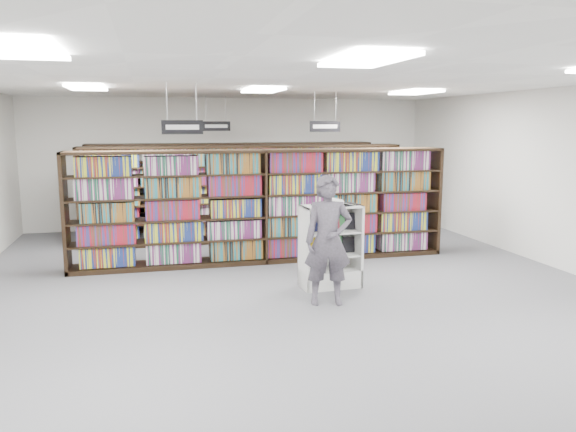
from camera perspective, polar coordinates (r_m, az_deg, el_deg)
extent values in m
plane|color=#535358|center=(8.76, 0.14, -7.66)|extent=(12.00, 12.00, 0.00)
cube|color=white|center=(8.40, 0.15, 13.70)|extent=(10.00, 12.00, 0.10)
cube|color=silver|center=(14.30, -5.69, 5.44)|extent=(10.00, 0.10, 3.20)
cube|color=silver|center=(10.79, 26.93, 3.21)|extent=(0.10, 12.00, 3.20)
cube|color=black|center=(10.44, -2.51, 1.00)|extent=(7.00, 0.60, 2.10)
cube|color=maroon|center=(10.44, -2.51, 1.00)|extent=(6.88, 0.42, 1.98)
cube|color=black|center=(12.39, -4.33, 2.30)|extent=(7.00, 0.60, 2.10)
cube|color=maroon|center=(12.39, -4.33, 2.30)|extent=(6.88, 0.42, 1.98)
cube|color=black|center=(14.06, -5.48, 3.12)|extent=(7.00, 0.60, 2.10)
cube|color=maroon|center=(14.06, -5.48, 3.12)|extent=(6.88, 0.42, 1.98)
cylinder|color=#B2B2B7|center=(9.14, -12.21, 11.32)|extent=(0.01, 0.01, 0.58)
cylinder|color=#B2B2B7|center=(9.17, -9.31, 11.40)|extent=(0.01, 0.01, 0.58)
cube|color=black|center=(9.14, -10.68, 8.86)|extent=(0.65, 0.02, 0.22)
cube|color=white|center=(9.13, -10.67, 8.86)|extent=(0.52, 0.00, 0.08)
cylinder|color=#B2B2B7|center=(11.61, 2.72, 11.05)|extent=(0.01, 0.01, 0.58)
cylinder|color=#B2B2B7|center=(11.75, 4.88, 11.01)|extent=(0.01, 0.01, 0.58)
cube|color=black|center=(11.67, 3.78, 9.07)|extent=(0.65, 0.02, 0.22)
cube|color=white|center=(11.66, 3.80, 9.07)|extent=(0.52, 0.00, 0.08)
cylinder|color=#B2B2B7|center=(13.20, -8.34, 10.75)|extent=(0.01, 0.01, 0.58)
cylinder|color=#B2B2B7|center=(13.25, -6.35, 10.79)|extent=(0.01, 0.01, 0.58)
cube|color=black|center=(13.22, -7.30, 9.04)|extent=(0.65, 0.02, 0.22)
cube|color=white|center=(13.20, -7.30, 9.04)|extent=(0.52, 0.00, 0.08)
cube|color=white|center=(5.25, -25.37, 15.01)|extent=(0.60, 1.20, 0.04)
cube|color=white|center=(5.55, 7.94, 15.45)|extent=(0.60, 1.20, 0.04)
cube|color=white|center=(10.19, -19.77, 12.17)|extent=(0.60, 1.20, 0.04)
cube|color=white|center=(10.35, -2.59, 12.65)|extent=(0.60, 1.20, 0.04)
cube|color=white|center=(11.32, 12.82, 12.14)|extent=(0.60, 1.20, 0.04)
cube|color=white|center=(8.99, 4.30, -6.31)|extent=(0.96, 0.52, 0.28)
cube|color=white|center=(8.71, 1.60, -3.31)|extent=(0.07, 0.47, 1.31)
cube|color=white|center=(9.03, 6.99, -2.91)|extent=(0.07, 0.47, 1.31)
cube|color=white|center=(9.06, 3.83, -2.83)|extent=(0.94, 0.09, 1.31)
cube|color=white|center=(8.75, 4.40, 0.99)|extent=(0.96, 0.52, 0.03)
cube|color=white|center=(8.89, 4.33, -3.99)|extent=(0.88, 0.48, 0.02)
cube|color=white|center=(8.82, 4.36, -1.62)|extent=(0.88, 0.48, 0.02)
cube|color=black|center=(8.71, 2.13, -0.71)|extent=(0.19, 0.08, 0.28)
cube|color=black|center=(8.76, 2.99, -0.66)|extent=(0.19, 0.08, 0.28)
cube|color=gold|center=(8.81, 3.84, -0.61)|extent=(0.19, 0.08, 0.28)
cube|color=maroon|center=(8.86, 4.67, -0.57)|extent=(0.19, 0.08, 0.28)
cube|color=#1E5628|center=(8.91, 5.51, -0.52)|extent=(0.19, 0.08, 0.28)
cube|color=black|center=(8.97, 6.33, -0.48)|extent=(0.19, 0.08, 0.28)
cube|color=gold|center=(8.79, 2.24, -3.17)|extent=(0.21, 0.07, 0.26)
cube|color=maroon|center=(8.87, 3.57, -3.07)|extent=(0.21, 0.07, 0.26)
cube|color=#1E5628|center=(8.95, 4.88, -2.98)|extent=(0.21, 0.07, 0.26)
cube|color=black|center=(9.03, 6.17, -2.88)|extent=(0.21, 0.07, 0.26)
cube|color=black|center=(8.76, 4.90, 1.15)|extent=(0.76, 0.57, 0.02)
cube|color=white|center=(8.71, 3.89, 1.19)|extent=(0.39, 0.43, 0.06)
cube|color=white|center=(8.82, 5.91, 1.26)|extent=(0.39, 0.43, 0.08)
cylinder|color=white|center=(8.75, 4.78, 1.49)|extent=(0.20, 0.36, 0.10)
imported|color=#544E59|center=(7.98, 4.10, -2.51)|extent=(0.74, 0.56, 1.85)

